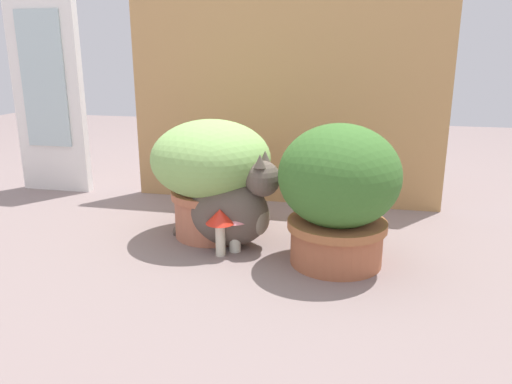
{
  "coord_description": "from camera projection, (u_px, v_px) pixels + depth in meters",
  "views": [
    {
      "loc": [
        0.46,
        -1.37,
        0.6
      ],
      "look_at": [
        0.14,
        0.08,
        0.18
      ],
      "focal_mm": 35.03,
      "sensor_mm": 36.0,
      "label": 1
    }
  ],
  "objects": [
    {
      "name": "window_panel_white",
      "position": [
        48.0,
        89.0,
        2.12
      ],
      "size": [
        0.32,
        0.05,
        0.88
      ],
      "color": "white",
      "rests_on": "ground"
    },
    {
      "name": "mushroom_ornament_red",
      "position": [
        220.0,
        221.0,
        1.49
      ],
      "size": [
        0.09,
        0.09,
        0.15
      ],
      "color": "silver",
      "rests_on": "ground"
    },
    {
      "name": "cat",
      "position": [
        234.0,
        209.0,
        1.56
      ],
      "size": [
        0.38,
        0.18,
        0.32
      ],
      "color": "brown",
      "rests_on": "ground"
    },
    {
      "name": "leafy_planter",
      "position": [
        339.0,
        191.0,
        1.41
      ],
      "size": [
        0.34,
        0.34,
        0.41
      ],
      "color": "#AA5F3E",
      "rests_on": "ground"
    },
    {
      "name": "mushroom_ornament_pink",
      "position": [
        235.0,
        220.0,
        1.52
      ],
      "size": [
        0.09,
        0.09,
        0.14
      ],
      "color": "silver",
      "rests_on": "ground"
    },
    {
      "name": "ground_plane",
      "position": [
        206.0,
        252.0,
        1.54
      ],
      "size": [
        6.0,
        6.0,
        0.0
      ],
      "primitive_type": "plane",
      "color": "gray"
    },
    {
      "name": "cardboard_backdrop",
      "position": [
        283.0,
        104.0,
        1.96
      ],
      "size": [
        1.24,
        0.03,
        0.79
      ],
      "primitive_type": "cube",
      "color": "tan",
      "rests_on": "ground"
    },
    {
      "name": "grass_planter",
      "position": [
        211.0,
        171.0,
        1.63
      ],
      "size": [
        0.39,
        0.39,
        0.39
      ],
      "color": "#BC6E50",
      "rests_on": "ground"
    }
  ]
}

